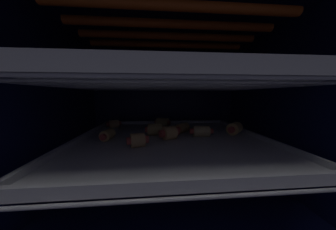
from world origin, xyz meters
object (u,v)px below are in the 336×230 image
pig_in_blanket_upper_6 (165,76)px  pig_in_blanket_upper_1 (159,73)px  baking_tray_upper (171,84)px  pig_in_blanket_upper_4 (201,72)px  pig_in_blanket_upper_7 (209,82)px  pig_in_blanket_lower_1 (114,124)px  baking_tray_lower (171,139)px  pig_in_blanket_upper_2 (136,79)px  oven_rack_lower (171,142)px  oven_rack_upper (171,87)px  pig_in_blanket_lower_0 (155,129)px  pig_in_blanket_upper_3 (198,82)px  pig_in_blanket_lower_8 (108,135)px  pig_in_blanket_lower_2 (235,128)px  pig_in_blanket_upper_0 (257,66)px  pig_in_blanket_lower_5 (138,140)px  pig_in_blanket_upper_5 (138,81)px  heating_element (171,31)px  pig_in_blanket_lower_3 (201,131)px  pig_in_blanket_lower_4 (169,133)px  pig_in_blanket_lower_7 (182,128)px  pig_in_blanket_lower_6 (163,123)px

pig_in_blanket_upper_6 → pig_in_blanket_upper_1: bearing=-106.1°
baking_tray_upper → pig_in_blanket_upper_4: (5.40, -6.50, 1.77)cm
baking_tray_upper → pig_in_blanket_upper_7: 23.02cm
pig_in_blanket_lower_1 → pig_in_blanket_upper_7: bearing=3.7°
baking_tray_lower → pig_in_blanket_upper_4: pig_in_blanket_upper_4 is taller
pig_in_blanket_upper_2 → oven_rack_lower: bearing=-36.4°
oven_rack_upper → pig_in_blanket_lower_0: bearing=139.0°
baking_tray_lower → pig_in_blanket_upper_1: (-3.08, -3.70, 16.18)cm
baking_tray_lower → baking_tray_upper: bearing=0.0°
baking_tray_lower → pig_in_blanket_lower_0: 5.82cm
pig_in_blanket_upper_3 → pig_in_blanket_upper_6: size_ratio=0.75×
pig_in_blanket_lower_8 → pig_in_blanket_lower_2: bearing=4.5°
pig_in_blanket_lower_8 → oven_rack_upper: oven_rack_upper is taller
pig_in_blanket_lower_1 → pig_in_blanket_upper_7: size_ratio=0.83×
pig_in_blanket_lower_0 → pig_in_blanket_upper_7: 27.62cm
oven_rack_upper → pig_in_blanket_upper_3: 18.09cm
pig_in_blanket_upper_0 → pig_in_blanket_upper_1: (-15.51, 9.98, 0.24)cm
pig_in_blanket_lower_5 → pig_in_blanket_upper_1: (4.76, 2.27, 14.43)cm
pig_in_blanket_upper_5 → pig_in_blanket_upper_0: bearing=-53.4°
pig_in_blanket_lower_5 → pig_in_blanket_upper_5: (-1.95, 22.17, 14.42)cm
pig_in_blanket_lower_0 → pig_in_blanket_upper_5: (-5.63, 12.59, 14.31)cm
oven_rack_upper → pig_in_blanket_upper_3: (10.89, 14.20, 2.62)cm
heating_element → pig_in_blanket_lower_1: (-18.24, 14.82, -24.83)cm
pig_in_blanket_lower_3 → pig_in_blanket_lower_8: bearing=-177.6°
heating_element → pig_in_blanket_lower_1: heating_element is taller
pig_in_blanket_upper_2 → pig_in_blanket_lower_4: bearing=-41.6°
baking_tray_lower → pig_in_blanket_lower_1: size_ratio=9.31×
pig_in_blanket_lower_5 → oven_rack_upper: oven_rack_upper is taller
pig_in_blanket_lower_7 → pig_in_blanket_upper_4: pig_in_blanket_upper_4 is taller
pig_in_blanket_lower_7 → pig_in_blanket_lower_0: bearing=-163.1°
pig_in_blanket_lower_5 → baking_tray_upper: 15.81cm
pig_in_blanket_lower_2 → baking_tray_lower: bearing=-171.6°
oven_rack_upper → pig_in_blanket_upper_5: pig_in_blanket_upper_5 is taller
pig_in_blanket_lower_5 → pig_in_blanket_upper_3: bearing=47.1°
pig_in_blanket_upper_2 → pig_in_blanket_upper_6: 9.48cm
pig_in_blanket_lower_6 → pig_in_blanket_upper_2: 17.46cm
pig_in_blanket_lower_7 → pig_in_blanket_upper_5: bearing=143.7°
heating_element → pig_in_blanket_lower_8: size_ratio=8.65×
pig_in_blanket_lower_8 → pig_in_blanket_upper_3: 33.53cm
oven_rack_lower → pig_in_blanket_lower_1: (-18.24, 14.82, 2.25)cm
pig_in_blanket_lower_4 → pig_in_blanket_upper_2: (-8.85, 7.86, 13.95)cm
pig_in_blanket_lower_2 → pig_in_blanket_lower_3: 10.39cm
pig_in_blanket_lower_5 → pig_in_blanket_lower_7: 16.90cm
oven_rack_lower → pig_in_blanket_lower_2: 18.82cm
pig_in_blanket_lower_2 → oven_rack_upper: oven_rack_upper is taller
pig_in_blanket_lower_4 → pig_in_blanket_lower_6: (-0.98, 14.73, -0.04)cm
pig_in_blanket_lower_1 → pig_in_blanket_lower_8: 14.99cm
oven_rack_upper → pig_in_blanket_upper_1: (-3.08, -3.70, 2.89)cm
pig_in_blanket_lower_8 → pig_in_blanket_upper_5: 22.65cm
pig_in_blanket_lower_2 → pig_in_blanket_lower_5: size_ratio=1.14×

